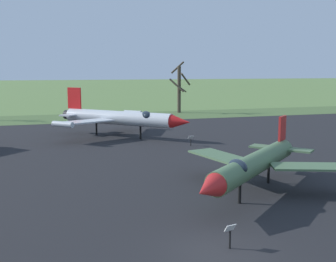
{
  "coord_description": "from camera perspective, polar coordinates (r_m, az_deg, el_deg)",
  "views": [
    {
      "loc": [
        -6.45,
        -14.25,
        7.13
      ],
      "look_at": [
        2.27,
        13.98,
        2.82
      ],
      "focal_mm": 44.78,
      "sensor_mm": 36.0,
      "label": 1
    }
  ],
  "objects": [
    {
      "name": "jet_fighter_front_right",
      "position": [
        44.43,
        -6.55,
        1.82
      ],
      "size": [
        13.31,
        13.31,
        5.2
      ],
      "color": "silver",
      "rests_on": "ground"
    },
    {
      "name": "info_placard_rear_left",
      "position": [
        17.35,
        8.44,
        -13.73
      ],
      "size": [
        0.5,
        0.31,
        1.06
      ],
      "color": "black",
      "rests_on": "ground"
    },
    {
      "name": "asphalt_apron",
      "position": [
        31.82,
        -5.05,
        -4.63
      ],
      "size": [
        79.64,
        53.64,
        0.05
      ],
      "primitive_type": "cube",
      "color": "black",
      "rests_on": "ground"
    },
    {
      "name": "grass_verge_strip",
      "position": [
        63.89,
        -11.27,
        1.76
      ],
      "size": [
        139.64,
        12.0,
        0.06
      ],
      "primitive_type": "cube",
      "color": "#4C6636",
      "rests_on": "ground"
    },
    {
      "name": "jet_fighter_rear_left",
      "position": [
        24.5,
        11.63,
        -4.4
      ],
      "size": [
        11.18,
        10.51,
        4.07
      ],
      "color": "#4C6B47",
      "rests_on": "ground"
    },
    {
      "name": "info_placard_front_right",
      "position": [
        39.45,
        3.12,
        -1.17
      ],
      "size": [
        0.56,
        0.41,
        1.02
      ],
      "color": "black",
      "rests_on": "ground"
    },
    {
      "name": "ground_plane",
      "position": [
        17.19,
        6.81,
        -16.26
      ],
      "size": [
        600.0,
        600.0,
        0.0
      ],
      "primitive_type": "plane",
      "color": "#607F42"
    },
    {
      "name": "bare_tree_center",
      "position": [
        69.94,
        1.56,
        6.0
      ],
      "size": [
        3.77,
        3.21,
        8.61
      ],
      "color": "#42382D",
      "rests_on": "ground"
    }
  ]
}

